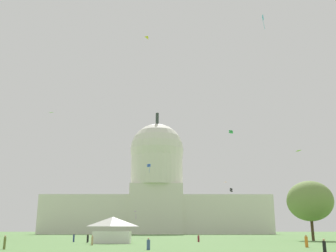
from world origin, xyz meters
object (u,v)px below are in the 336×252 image
at_px(kite_yellow_high, 144,39).
at_px(kite_black_low, 231,190).
at_px(person_maroon_edge_west, 199,239).
at_px(person_tan_front_left, 92,240).
at_px(capitol_building, 157,192).
at_px(kite_lime_low, 302,152).
at_px(person_navy_deep_crowd, 74,238).
at_px(person_olive_lawn_far_right, 5,243).
at_px(kite_green_mid, 231,132).
at_px(kite_blue_mid, 149,166).
at_px(event_tent, 112,230).
at_px(person_orange_near_tent, 306,242).
at_px(tree_east_far, 310,201).
at_px(kite_magenta_low, 315,198).
at_px(person_black_front_center, 324,248).
at_px(kite_orange_mid, 225,182).
at_px(person_denim_near_tree_west, 148,244).
at_px(person_black_aisle_center, 88,239).
at_px(kite_white_high, 50,113).
at_px(kite_cyan_high, 263,19).
at_px(kite_violet_low, 136,213).

height_order(kite_yellow_high, kite_black_low, kite_yellow_high).
bearing_deg(person_maroon_edge_west, person_tan_front_left, -32.23).
bearing_deg(capitol_building, kite_lime_low, -80.38).
height_order(person_navy_deep_crowd, kite_yellow_high, kite_yellow_high).
relative_size(person_olive_lawn_far_right, kite_green_mid, 1.27).
bearing_deg(kite_blue_mid, kite_yellow_high, 151.11).
distance_m(event_tent, person_orange_near_tent, 35.11).
bearing_deg(kite_blue_mid, tree_east_far, -166.73).
relative_size(kite_magenta_low, kite_blue_mid, 0.35).
distance_m(person_black_front_center, kite_orange_mid, 150.70).
relative_size(kite_black_low, kite_lime_low, 1.17).
height_order(person_olive_lawn_far_right, kite_orange_mid, kite_orange_mid).
distance_m(capitol_building, person_denim_near_tree_west, 163.98).
xyz_separation_m(person_olive_lawn_far_right, kite_black_low, (45.11, 87.12, 15.39)).
bearing_deg(person_black_front_center, kite_blue_mid, 59.72).
bearing_deg(kite_yellow_high, person_orange_near_tent, 71.19).
relative_size(kite_orange_mid, kite_blue_mid, 0.45).
height_order(event_tent, tree_east_far, tree_east_far).
bearing_deg(person_denim_near_tree_west, person_black_front_center, 151.55).
relative_size(capitol_building, event_tent, 16.85).
bearing_deg(person_navy_deep_crowd, person_black_front_center, 62.50).
bearing_deg(kite_orange_mid, person_olive_lawn_far_right, 75.60).
xyz_separation_m(person_denim_near_tree_west, kite_magenta_low, (42.40, 52.38, 10.02)).
bearing_deg(capitol_building, kite_magenta_low, -67.82).
height_order(person_black_aisle_center, kite_yellow_high, kite_yellow_high).
height_order(tree_east_far, person_maroon_edge_west, tree_east_far).
bearing_deg(event_tent, person_black_aisle_center, 137.31).
bearing_deg(kite_white_high, kite_black_low, 49.80).
bearing_deg(person_maroon_edge_west, kite_yellow_high, -19.25).
distance_m(person_navy_deep_crowd, kite_yellow_high, 43.33).
xyz_separation_m(tree_east_far, kite_blue_mid, (-40.06, 42.12, 15.16)).
bearing_deg(kite_orange_mid, kite_magenta_low, 103.45).
xyz_separation_m(capitol_building, person_denim_near_tree_west, (2.49, -162.51, -21.76)).
bearing_deg(kite_cyan_high, person_black_front_center, 38.63).
xyz_separation_m(kite_cyan_high, kite_blue_mid, (-30.19, 48.58, -29.33)).
bearing_deg(person_black_front_center, person_navy_deep_crowd, 85.89).
height_order(kite_magenta_low, kite_green_mid, kite_green_mid).
bearing_deg(kite_cyan_high, person_black_aisle_center, -33.70).
xyz_separation_m(person_denim_near_tree_west, kite_lime_low, (23.79, 7.41, 13.68)).
height_order(person_tan_front_left, person_olive_lawn_far_right, person_olive_lawn_far_right).
distance_m(kite_orange_mid, kite_yellow_high, 125.90).
relative_size(tree_east_far, kite_violet_low, 4.44).
height_order(kite_cyan_high, kite_yellow_high, kite_cyan_high).
relative_size(person_olive_lawn_far_right, kite_black_low, 1.30).
bearing_deg(kite_violet_low, kite_white_high, -168.42).
bearing_deg(kite_violet_low, kite_green_mid, -119.88).
bearing_deg(tree_east_far, kite_violet_low, 118.00).
xyz_separation_m(person_navy_deep_crowd, kite_blue_mid, (13.24, 51.19, 23.37)).
bearing_deg(kite_green_mid, person_black_front_center, 41.89).
bearing_deg(kite_blue_mid, kite_green_mid, -134.65).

